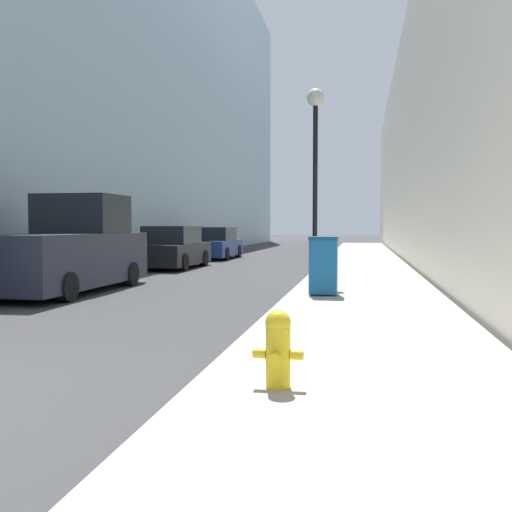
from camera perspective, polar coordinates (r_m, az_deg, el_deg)
sidewalk_right at (r=21.58m, az=10.70°, el=-1.15°), size 3.36×60.00×0.12m
building_left_glass at (r=34.56m, az=-17.45°, el=18.19°), size 12.00×60.00×21.47m
fire_hydrant at (r=5.30m, az=2.21°, el=-9.04°), size 0.47×0.35×0.72m
trash_bin at (r=12.35m, az=6.76°, el=-0.91°), size 0.61×0.57×1.26m
lamppost at (r=15.64m, az=5.95°, el=10.61°), size 0.48×0.48×5.16m
pickup_truck at (r=14.74m, az=-18.33°, el=0.48°), size 2.24×5.44×2.41m
parked_sedan_near at (r=21.95m, az=-8.37°, el=0.70°), size 1.97×4.44×1.61m
parked_sedan_far at (r=28.09m, az=-4.04°, el=1.18°), size 1.89×4.59×1.55m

